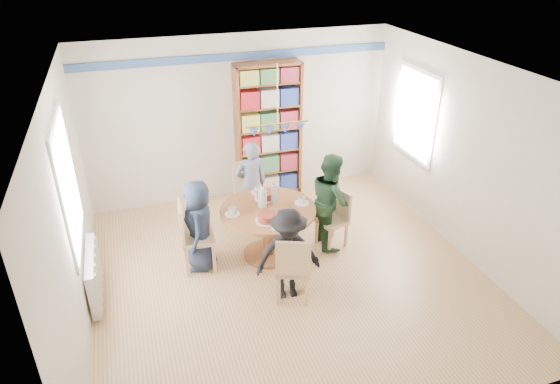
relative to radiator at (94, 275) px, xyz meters
name	(u,v)px	position (x,y,z in m)	size (l,w,h in m)	color
ground	(289,275)	(2.42, -0.30, -0.35)	(5.00, 5.00, 0.00)	tan
room_shell	(250,139)	(2.16, 0.57, 1.30)	(5.00, 5.00, 5.00)	white
radiator	(94,275)	(0.00, 0.00, 0.00)	(0.12, 1.00, 0.60)	silver
dining_table	(268,221)	(2.29, 0.23, 0.21)	(1.30, 1.30, 0.75)	brown
chair_left	(191,234)	(1.24, 0.26, 0.19)	(0.46, 0.46, 0.98)	tan
chair_right	(336,216)	(3.29, 0.22, 0.11)	(0.46, 0.46, 0.84)	tan
chair_far	(249,190)	(2.28, 1.22, 0.19)	(0.47, 0.47, 0.98)	tan
chair_near	(293,266)	(2.29, -0.79, 0.16)	(0.53, 0.53, 0.93)	tan
person_left	(199,226)	(1.36, 0.27, 0.29)	(0.62, 0.41, 1.27)	#182136
person_right	(331,200)	(3.23, 0.28, 0.35)	(0.68, 0.53, 1.40)	#1C3821
person_far	(251,184)	(2.30, 1.15, 0.33)	(0.50, 0.33, 1.36)	gray
person_near	(288,255)	(2.27, -0.67, 0.26)	(0.79, 0.45, 1.22)	black
bookshelf	(268,132)	(2.84, 2.04, 0.76)	(1.08, 0.32, 2.26)	brown
tableware	(265,204)	(2.26, 0.26, 0.47)	(1.18, 1.18, 0.31)	white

